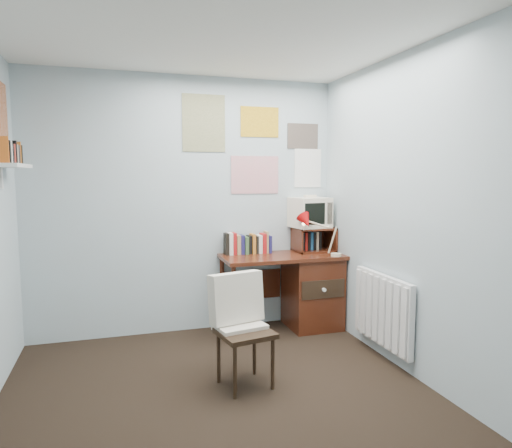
{
  "coord_description": "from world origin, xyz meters",
  "views": [
    {
      "loc": [
        -0.66,
        -2.7,
        1.56
      ],
      "look_at": [
        0.46,
        0.93,
        1.14
      ],
      "focal_mm": 32.0,
      "sensor_mm": 36.0,
      "label": 1
    }
  ],
  "objects_px": {
    "desk_chair": "(245,333)",
    "tv_riser": "(314,239)",
    "desk_lamp": "(336,237)",
    "desk": "(307,288)",
    "radiator": "(383,310)",
    "wall_shelf": "(11,166)",
    "crt_tv": "(310,211)"
  },
  "relations": [
    {
      "from": "desk_chair",
      "to": "desk_lamp",
      "type": "height_order",
      "value": "desk_lamp"
    },
    {
      "from": "crt_tv",
      "to": "radiator",
      "type": "distance_m",
      "value": 1.32
    },
    {
      "from": "radiator",
      "to": "crt_tv",
      "type": "bearing_deg",
      "value": 101.15
    },
    {
      "from": "desk_lamp",
      "to": "radiator",
      "type": "relative_size",
      "value": 0.47
    },
    {
      "from": "desk",
      "to": "desk_chair",
      "type": "relative_size",
      "value": 1.5
    },
    {
      "from": "radiator",
      "to": "desk_chair",
      "type": "bearing_deg",
      "value": -173.17
    },
    {
      "from": "desk",
      "to": "radiator",
      "type": "bearing_deg",
      "value": -72.76
    },
    {
      "from": "crt_tv",
      "to": "radiator",
      "type": "xyz_separation_m",
      "value": [
        0.21,
        -1.06,
        -0.76
      ]
    },
    {
      "from": "tv_riser",
      "to": "radiator",
      "type": "xyz_separation_m",
      "value": [
        0.17,
        -1.04,
        -0.47
      ]
    },
    {
      "from": "radiator",
      "to": "wall_shelf",
      "type": "xyz_separation_m",
      "value": [
        -2.86,
        0.55,
        1.2
      ]
    },
    {
      "from": "tv_riser",
      "to": "wall_shelf",
      "type": "relative_size",
      "value": 0.65
    },
    {
      "from": "desk",
      "to": "desk_lamp",
      "type": "bearing_deg",
      "value": -46.48
    },
    {
      "from": "desk_chair",
      "to": "tv_riser",
      "type": "xyz_separation_m",
      "value": [
        1.08,
        1.19,
        0.49
      ]
    },
    {
      "from": "desk_chair",
      "to": "crt_tv",
      "type": "bearing_deg",
      "value": 38.54
    },
    {
      "from": "wall_shelf",
      "to": "desk",
      "type": "bearing_deg",
      "value": 8.4
    },
    {
      "from": "tv_riser",
      "to": "crt_tv",
      "type": "relative_size",
      "value": 1.13
    },
    {
      "from": "desk_chair",
      "to": "desk_lamp",
      "type": "distance_m",
      "value": 1.55
    },
    {
      "from": "desk_lamp",
      "to": "radiator",
      "type": "distance_m",
      "value": 0.89
    },
    {
      "from": "crt_tv",
      "to": "wall_shelf",
      "type": "bearing_deg",
      "value": -177.08
    },
    {
      "from": "desk_chair",
      "to": "tv_riser",
      "type": "bearing_deg",
      "value": 37.03
    },
    {
      "from": "crt_tv",
      "to": "desk_lamp",
      "type": "bearing_deg",
      "value": -77.74
    },
    {
      "from": "radiator",
      "to": "tv_riser",
      "type": "bearing_deg",
      "value": 99.28
    },
    {
      "from": "radiator",
      "to": "desk",
      "type": "bearing_deg",
      "value": 107.24
    },
    {
      "from": "desk",
      "to": "tv_riser",
      "type": "xyz_separation_m",
      "value": [
        0.12,
        0.11,
        0.48
      ]
    },
    {
      "from": "desk_lamp",
      "to": "crt_tv",
      "type": "distance_m",
      "value": 0.44
    },
    {
      "from": "crt_tv",
      "to": "radiator",
      "type": "bearing_deg",
      "value": -86.82
    },
    {
      "from": "tv_riser",
      "to": "radiator",
      "type": "distance_m",
      "value": 1.15
    },
    {
      "from": "desk",
      "to": "radiator",
      "type": "relative_size",
      "value": 1.5
    },
    {
      "from": "desk_lamp",
      "to": "desk",
      "type": "bearing_deg",
      "value": 145.12
    },
    {
      "from": "crt_tv",
      "to": "wall_shelf",
      "type": "height_order",
      "value": "wall_shelf"
    },
    {
      "from": "crt_tv",
      "to": "wall_shelf",
      "type": "relative_size",
      "value": 0.57
    },
    {
      "from": "desk_lamp",
      "to": "wall_shelf",
      "type": "bearing_deg",
      "value": -165.11
    }
  ]
}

